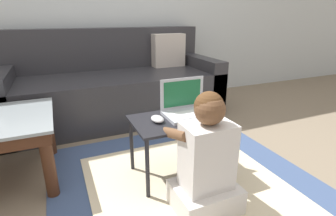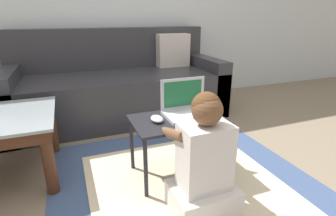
{
  "view_description": "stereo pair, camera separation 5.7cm",
  "coord_description": "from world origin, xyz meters",
  "px_view_note": "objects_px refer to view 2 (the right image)",
  "views": [
    {
      "loc": [
        -0.57,
        -1.4,
        1.01
      ],
      "look_at": [
        0.05,
        0.02,
        0.46
      ],
      "focal_mm": 28.0,
      "sensor_mm": 36.0,
      "label": 1
    },
    {
      "loc": [
        -0.52,
        -1.43,
        1.01
      ],
      "look_at": [
        0.05,
        0.02,
        0.46
      ],
      "focal_mm": 28.0,
      "sensor_mm": 36.0,
      "label": 2
    }
  ],
  "objects_px": {
    "couch": "(119,87)",
    "laptop_desk": "(178,126)",
    "laptop": "(188,109)",
    "person_seated": "(204,163)",
    "computer_mouse": "(157,119)"
  },
  "relations": [
    {
      "from": "laptop",
      "to": "couch",
      "type": "bearing_deg",
      "value": 99.68
    },
    {
      "from": "computer_mouse",
      "to": "person_seated",
      "type": "xyz_separation_m",
      "value": [
        0.13,
        -0.36,
        -0.13
      ]
    },
    {
      "from": "couch",
      "to": "laptop_desk",
      "type": "xyz_separation_m",
      "value": [
        0.12,
        -1.25,
        0.04
      ]
    },
    {
      "from": "laptop_desk",
      "to": "person_seated",
      "type": "bearing_deg",
      "value": -91.12
    },
    {
      "from": "computer_mouse",
      "to": "laptop",
      "type": "bearing_deg",
      "value": 7.29
    },
    {
      "from": "couch",
      "to": "laptop",
      "type": "xyz_separation_m",
      "value": [
        0.21,
        -1.22,
        0.13
      ]
    },
    {
      "from": "laptop",
      "to": "person_seated",
      "type": "xyz_separation_m",
      "value": [
        -0.09,
        -0.39,
        -0.15
      ]
    },
    {
      "from": "couch",
      "to": "person_seated",
      "type": "distance_m",
      "value": 1.61
    },
    {
      "from": "couch",
      "to": "laptop_desk",
      "type": "height_order",
      "value": "couch"
    },
    {
      "from": "couch",
      "to": "laptop",
      "type": "bearing_deg",
      "value": -80.32
    },
    {
      "from": "laptop",
      "to": "person_seated",
      "type": "bearing_deg",
      "value": -103.13
    },
    {
      "from": "couch",
      "to": "person_seated",
      "type": "bearing_deg",
      "value": -85.89
    },
    {
      "from": "person_seated",
      "to": "couch",
      "type": "bearing_deg",
      "value": 94.11
    },
    {
      "from": "couch",
      "to": "computer_mouse",
      "type": "height_order",
      "value": "couch"
    },
    {
      "from": "couch",
      "to": "laptop",
      "type": "height_order",
      "value": "couch"
    }
  ]
}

